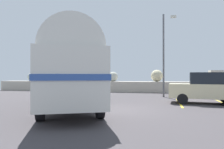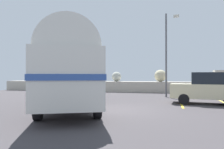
% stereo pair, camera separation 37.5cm
% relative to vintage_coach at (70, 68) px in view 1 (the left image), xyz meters
% --- Properties ---
extents(ground, '(32.00, 26.00, 0.02)m').
position_rel_vintage_coach_xyz_m(ground, '(2.05, 0.24, -2.04)').
color(ground, '#3E3A3D').
extents(breakwater, '(31.36, 1.80, 2.30)m').
position_rel_vintage_coach_xyz_m(breakwater, '(2.07, 12.05, -1.40)').
color(breakwater, '#B7AF9F').
rests_on(breakwater, ground).
extents(vintage_coach, '(5.80, 8.79, 3.70)m').
position_rel_vintage_coach_xyz_m(vintage_coach, '(0.00, 0.00, 0.00)').
color(vintage_coach, black).
rests_on(vintage_coach, ground).
extents(parked_car_nearest, '(4.24, 2.09, 1.86)m').
position_rel_vintage_coach_xyz_m(parked_car_nearest, '(7.05, 3.74, -1.08)').
color(parked_car_nearest, black).
rests_on(parked_car_nearest, ground).
extents(lamp_post, '(1.07, 0.70, 6.55)m').
position_rel_vintage_coach_xyz_m(lamp_post, '(4.73, 7.38, 1.64)').
color(lamp_post, '#5B5B60').
rests_on(lamp_post, ground).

